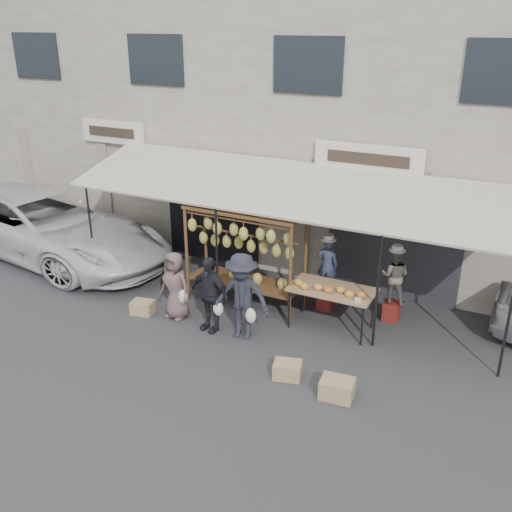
% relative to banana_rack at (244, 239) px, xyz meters
% --- Properties ---
extents(ground_plane, '(90.00, 90.00, 0.00)m').
position_rel_banana_rack_xyz_m(ground_plane, '(0.56, -1.56, -1.56)').
color(ground_plane, '#2D2D30').
extents(shophouse, '(24.00, 6.15, 7.30)m').
position_rel_banana_rack_xyz_m(shophouse, '(0.56, 4.94, 2.08)').
color(shophouse, '#BAB2A2').
rests_on(shophouse, ground_plane).
extents(awning, '(10.00, 2.35, 2.92)m').
position_rel_banana_rack_xyz_m(awning, '(0.57, 0.72, 1.01)').
color(awning, '#BEB5A1').
rests_on(awning, ground_plane).
extents(banana_rack, '(2.60, 0.90, 2.24)m').
position_rel_banana_rack_xyz_m(banana_rack, '(0.00, 0.00, 0.00)').
color(banana_rack, '#502C1A').
rests_on(banana_rack, ground_plane).
extents(produce_table, '(1.70, 0.90, 1.04)m').
position_rel_banana_rack_xyz_m(produce_table, '(2.07, -0.17, -0.69)').
color(produce_table, tan).
rests_on(produce_table, ground_plane).
extents(vendor_left, '(0.50, 0.38, 1.21)m').
position_rel_banana_rack_xyz_m(vendor_left, '(1.68, 0.63, -0.51)').
color(vendor_left, '#2E3553').
rests_on(vendor_left, stool_left).
extents(vendor_right, '(0.61, 0.49, 1.19)m').
position_rel_banana_rack_xyz_m(vendor_right, '(3.11, 0.75, -0.52)').
color(vendor_right, '#6A6258').
rests_on(vendor_right, stool_right).
extents(customer_left, '(0.77, 0.55, 1.48)m').
position_rel_banana_rack_xyz_m(customer_left, '(-1.02, -1.17, -0.82)').
color(customer_left, brown).
rests_on(customer_left, ground_plane).
extents(customer_mid, '(0.99, 0.55, 1.60)m').
position_rel_banana_rack_xyz_m(customer_mid, '(-0.10, -1.29, -0.76)').
color(customer_mid, black).
rests_on(customer_mid, ground_plane).
extents(customer_right, '(1.22, 0.79, 1.79)m').
position_rel_banana_rack_xyz_m(customer_right, '(0.62, -1.26, -0.67)').
color(customer_right, '#23252F').
rests_on(customer_right, ground_plane).
extents(stool_left, '(0.36, 0.36, 0.45)m').
position_rel_banana_rack_xyz_m(stool_left, '(1.68, 0.63, -1.34)').
color(stool_left, maroon).
rests_on(stool_left, ground_plane).
extents(stool_right, '(0.39, 0.39, 0.44)m').
position_rel_banana_rack_xyz_m(stool_right, '(3.11, 0.75, -1.34)').
color(stool_right, maroon).
rests_on(stool_right, ground_plane).
extents(crate_near_a, '(0.57, 0.48, 0.29)m').
position_rel_banana_rack_xyz_m(crate_near_a, '(2.01, -2.14, -1.42)').
color(crate_near_a, tan).
rests_on(crate_near_a, ground_plane).
extents(crate_near_b, '(0.60, 0.48, 0.33)m').
position_rel_banana_rack_xyz_m(crate_near_b, '(2.99, -2.29, -1.40)').
color(crate_near_b, tan).
rests_on(crate_near_b, ground_plane).
extents(crate_far, '(0.53, 0.44, 0.28)m').
position_rel_banana_rack_xyz_m(crate_far, '(-1.77, -1.37, -1.42)').
color(crate_far, tan).
rests_on(crate_far, ground_plane).
extents(van, '(6.14, 3.41, 2.44)m').
position_rel_banana_rack_xyz_m(van, '(-6.56, 0.28, -0.35)').
color(van, silver).
rests_on(van, ground_plane).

